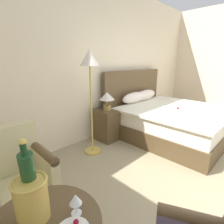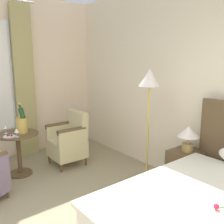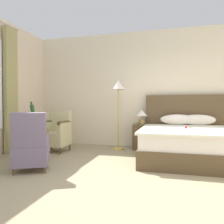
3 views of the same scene
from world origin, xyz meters
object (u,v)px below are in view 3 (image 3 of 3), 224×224
at_px(side_table_round, 30,138).
at_px(wine_glass_near_bucket, 20,120).
at_px(bed, 190,141).
at_px(armchair_facing_bed, 31,146).
at_px(champagne_bucket, 32,117).
at_px(bedside_lamp, 142,114).
at_px(snack_plate, 29,125).
at_px(floor_lamp_brass, 118,91).
at_px(nightstand, 142,137).
at_px(armchair_by_window, 56,133).
at_px(wine_glass_near_edge, 35,120).

bearing_deg(side_table_round, wine_glass_near_bucket, -130.49).
xyz_separation_m(bed, armchair_facing_bed, (-2.59, -1.54, 0.06)).
height_order(side_table_round, champagne_bucket, champagne_bucket).
height_order(bed, bedside_lamp, bed).
height_order(bed, snack_plate, bed).
bearing_deg(floor_lamp_brass, nightstand, 19.77).
bearing_deg(nightstand, armchair_by_window, -158.03).
relative_size(bedside_lamp, wine_glass_near_bucket, 2.53).
height_order(floor_lamp_brass, armchair_by_window, floor_lamp_brass).
height_order(bedside_lamp, floor_lamp_brass, floor_lamp_brass).
bearing_deg(wine_glass_near_edge, wine_glass_near_bucket, -165.86).
xyz_separation_m(bed, bedside_lamp, (-1.07, 0.77, 0.50)).
relative_size(side_table_round, wine_glass_near_edge, 5.17).
height_order(floor_lamp_brass, side_table_round, floor_lamp_brass).
relative_size(bed, armchair_facing_bed, 2.16).
bearing_deg(bedside_lamp, champagne_bucket, -143.13).
xyz_separation_m(nightstand, bedside_lamp, (-0.00, 0.00, 0.55)).
distance_m(wine_glass_near_edge, armchair_facing_bed, 0.81).
xyz_separation_m(bed, nightstand, (-1.07, 0.77, -0.05)).
bearing_deg(floor_lamp_brass, side_table_round, -136.37).
xyz_separation_m(wine_glass_near_bucket, armchair_by_window, (0.24, 0.98, -0.36)).
bearing_deg(wine_glass_near_bucket, armchair_facing_bed, -41.46).
bearing_deg(nightstand, bed, -35.67).
bearing_deg(wine_glass_near_edge, armchair_facing_bed, -61.72).
xyz_separation_m(bedside_lamp, wine_glass_near_edge, (-1.86, -1.68, -0.07)).
bearing_deg(snack_plate, side_table_round, 122.30).
relative_size(nightstand, bedside_lamp, 1.75).
height_order(wine_glass_near_edge, armchair_facing_bed, armchair_facing_bed).
height_order(bedside_lamp, wine_glass_near_edge, bedside_lamp).
distance_m(champagne_bucket, wine_glass_near_edge, 0.24).
bearing_deg(armchair_facing_bed, floor_lamp_brass, 65.47).
xyz_separation_m(champagne_bucket, armchair_by_window, (0.13, 0.76, -0.41)).
relative_size(floor_lamp_brass, wine_glass_near_edge, 12.83).
bearing_deg(champagne_bucket, wine_glass_near_bucket, -117.16).
distance_m(bed, nightstand, 1.32).
relative_size(nightstand, wine_glass_near_bucket, 4.43).
height_order(bedside_lamp, armchair_by_window, bedside_lamp).
xyz_separation_m(nightstand, champagne_bucket, (-2.04, -1.53, 0.54)).
bearing_deg(champagne_bucket, armchair_facing_bed, -56.40).
bearing_deg(wine_glass_near_bucket, nightstand, 39.14).
relative_size(wine_glass_near_bucket, wine_glass_near_edge, 1.04).
height_order(nightstand, wine_glass_near_edge, wine_glass_near_edge).
relative_size(champagne_bucket, armchair_facing_bed, 0.50).
relative_size(snack_plate, armchair_facing_bed, 0.19).
xyz_separation_m(bedside_lamp, armchair_facing_bed, (-1.52, -2.31, -0.45)).
distance_m(bed, wine_glass_near_edge, 3.10).
relative_size(wine_glass_near_bucket, snack_plate, 0.78).
distance_m(wine_glass_near_edge, armchair_by_window, 0.97).
relative_size(champagne_bucket, wine_glass_near_bucket, 3.49).
xyz_separation_m(champagne_bucket, wine_glass_near_edge, (0.18, -0.15, -0.06)).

